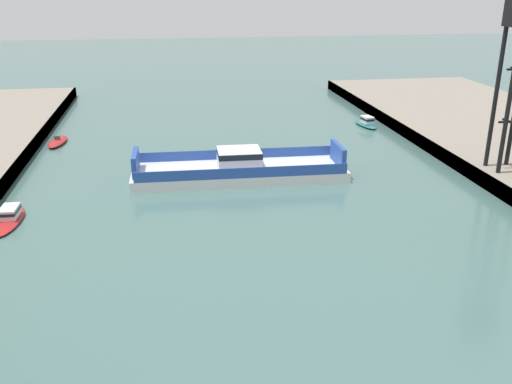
{
  "coord_description": "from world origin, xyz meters",
  "views": [
    {
      "loc": [
        -7.52,
        -17.35,
        19.97
      ],
      "look_at": [
        0.0,
        29.7,
        2.0
      ],
      "focal_mm": 39.37,
      "sensor_mm": 36.0,
      "label": 1
    }
  ],
  "objects_px": {
    "chain_ferry": "(239,169)",
    "moored_boat_mid_right": "(366,123)",
    "moored_boat_near_right": "(58,142)",
    "moored_boat_mid_left": "(9,217)"
  },
  "relations": [
    {
      "from": "chain_ferry",
      "to": "moored_boat_mid_left",
      "type": "relative_size",
      "value": 3.38
    },
    {
      "from": "moored_boat_near_right",
      "to": "moored_boat_mid_right",
      "type": "xyz_separation_m",
      "value": [
        43.0,
        2.67,
        0.27
      ]
    },
    {
      "from": "moored_boat_mid_left",
      "to": "chain_ferry",
      "type": "bearing_deg",
      "value": 21.71
    },
    {
      "from": "chain_ferry",
      "to": "moored_boat_mid_right",
      "type": "relative_size",
      "value": 3.99
    },
    {
      "from": "moored_boat_mid_right",
      "to": "chain_ferry",
      "type": "bearing_deg",
      "value": -137.23
    },
    {
      "from": "moored_boat_near_right",
      "to": "moored_boat_mid_right",
      "type": "distance_m",
      "value": 43.09
    },
    {
      "from": "moored_boat_near_right",
      "to": "moored_boat_mid_right",
      "type": "bearing_deg",
      "value": 3.56
    },
    {
      "from": "moored_boat_near_right",
      "to": "moored_boat_mid_left",
      "type": "height_order",
      "value": "moored_boat_mid_left"
    },
    {
      "from": "moored_boat_near_right",
      "to": "moored_boat_mid_left",
      "type": "relative_size",
      "value": 0.89
    },
    {
      "from": "chain_ferry",
      "to": "moored_boat_mid_right",
      "type": "height_order",
      "value": "chain_ferry"
    }
  ]
}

